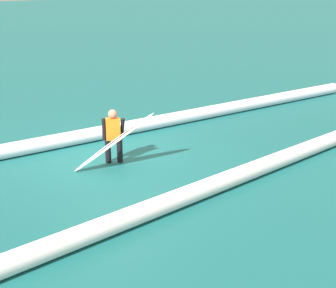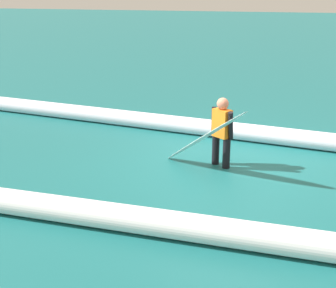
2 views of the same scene
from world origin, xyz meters
TOP-DOWN VIEW (x-y plane):
  - ground_plane at (0.00, 0.00)m, footprint 142.76×142.76m
  - surfer at (0.11, 0.24)m, footprint 0.46×0.38m
  - surfboard at (0.34, 0.63)m, footprint 1.81×1.13m
  - wave_crest_foreground at (1.05, -1.55)m, footprint 22.90×1.94m
  - wave_crest_midground at (2.77, 3.23)m, footprint 19.00×1.36m

SIDE VIEW (x-z plane):
  - ground_plane at x=0.00m, z-range 0.00..0.00m
  - wave_crest_midground at x=2.77m, z-range 0.00..0.38m
  - wave_crest_foreground at x=1.05m, z-range 0.00..0.38m
  - surfboard at x=0.34m, z-range -0.01..1.32m
  - surfer at x=0.11m, z-range 0.07..1.38m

